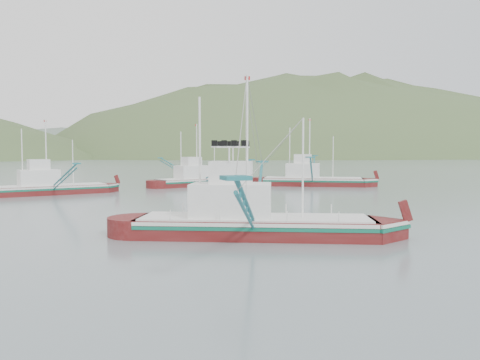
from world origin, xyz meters
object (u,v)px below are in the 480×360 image
object	(u,v)px
bg_boat_left	(50,179)
bg_boat_right	(312,171)
bg_boat_far	(199,173)
main_boat	(253,202)

from	to	relation	value
bg_boat_left	bg_boat_right	bearing A→B (deg)	-11.11
bg_boat_right	bg_boat_far	bearing A→B (deg)	-169.90
bg_boat_right	bg_boat_left	world-z (taller)	bg_boat_right
bg_boat_far	bg_boat_right	world-z (taller)	bg_boat_right
bg_boat_far	bg_boat_left	world-z (taller)	bg_boat_far
bg_boat_left	main_boat	bearing A→B (deg)	-83.80
bg_boat_far	bg_boat_left	bearing A→B (deg)	-177.33
main_boat	bg_boat_left	distance (m)	39.92
bg_boat_right	main_boat	bearing A→B (deg)	-93.22
main_boat	bg_boat_left	xyz separation A→B (m)	(-14.94, 37.02, -0.33)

